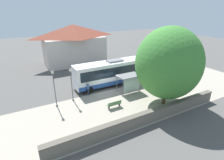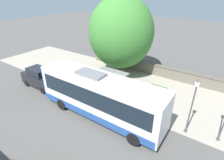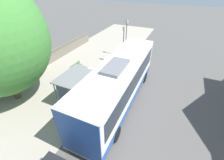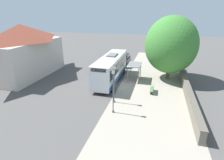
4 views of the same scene
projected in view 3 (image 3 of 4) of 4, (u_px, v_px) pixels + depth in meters
The scene contains 9 objects.
ground_plane at pixel (108, 87), 14.06m from camera, with size 120.00×120.00×0.00m, color #514F4C.
sidewalk_plaza at pixel (69, 76), 15.59m from camera, with size 9.00×44.00×0.02m.
stone_wall at pixel (39, 63), 16.60m from camera, with size 0.60×20.00×1.34m.
bus at pixel (119, 82), 11.31m from camera, with size 2.60×10.78×3.80m.
bus_shelter at pixel (73, 79), 11.56m from camera, with size 1.87×3.09×2.42m.
pedestrian at pixel (120, 65), 15.47m from camera, with size 0.34×0.24×1.81m.
bench at pixel (76, 67), 16.28m from camera, with size 0.40×1.73×0.88m.
street_lamp_near at pixel (123, 43), 16.51m from camera, with size 0.28×0.28×4.41m.
street_lamp_far at pixel (126, 35), 18.18m from camera, with size 0.28×0.28×4.65m.
Camera 3 is at (4.98, -10.13, 8.42)m, focal length 24.00 mm.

